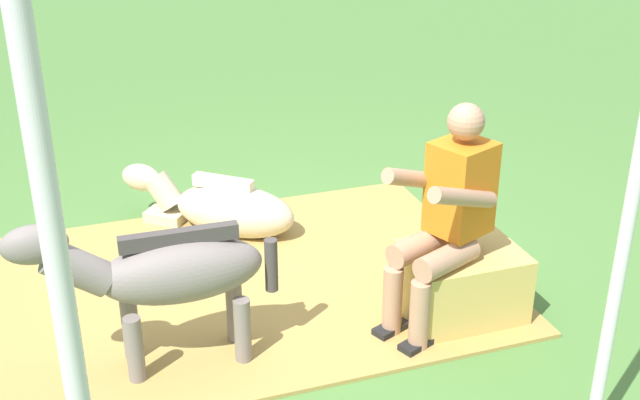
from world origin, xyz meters
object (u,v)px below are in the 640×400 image
at_px(hay_bale, 461,283).
at_px(person_seated, 446,212).
at_px(tent_pole_left, 630,210).
at_px(pony_lying, 222,207).
at_px(pony_standing, 164,274).

bearing_deg(hay_bale, person_seated, 15.68).
xyz_separation_m(hay_bale, tent_pole_left, (-0.08, 1.16, 0.99)).
relative_size(hay_bale, pony_lying, 0.54).
bearing_deg(pony_standing, hay_bale, 178.10).
bearing_deg(pony_lying, pony_standing, 67.37).
xyz_separation_m(pony_lying, tent_pole_left, (-1.16, 2.66, 1.01)).
bearing_deg(hay_bale, pony_standing, -1.90).
xyz_separation_m(hay_bale, pony_lying, (1.08, -1.50, -0.02)).
xyz_separation_m(pony_standing, tent_pole_left, (-1.76, 1.22, 0.64)).
xyz_separation_m(person_seated, pony_standing, (1.53, -0.10, -0.15)).
xyz_separation_m(person_seated, tent_pole_left, (-0.23, 1.12, 0.49)).
xyz_separation_m(hay_bale, person_seated, (0.15, 0.04, 0.50)).
bearing_deg(pony_standing, person_seated, 176.31).
bearing_deg(pony_lying, person_seated, 120.90).
distance_m(person_seated, pony_lying, 1.87).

